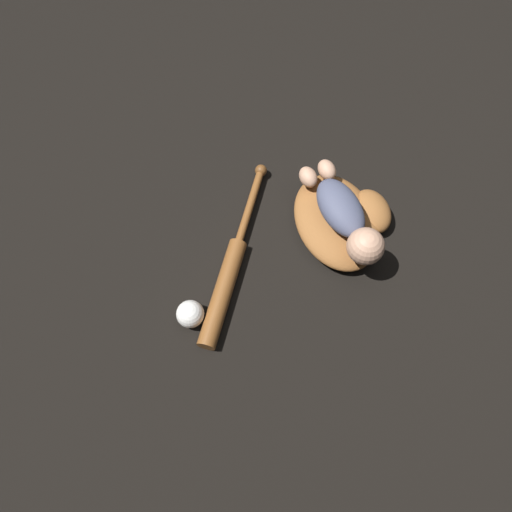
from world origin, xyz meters
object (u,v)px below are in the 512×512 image
Objects in this scene: baby_figure at (346,216)px; baseball_bat at (229,273)px; baseball_glove at (342,220)px; baseball at (190,314)px.

baseball_bat is at bearing -86.15° from baby_figure.
baseball_bat is (0.02, -0.35, -0.09)m from baby_figure.
baby_figure is 0.70× the size of baseball_bat.
baby_figure is at bearing 93.85° from baseball_bat.
baby_figure is 0.36m from baseball_bat.
baseball_glove is 0.09m from baby_figure.
baby_figure reaches higher than baseball.
baseball_glove is at bearing 105.87° from baseball.
baseball_glove is at bearing 98.60° from baseball_bat.
baseball is at bearing -57.07° from baseball_bat.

